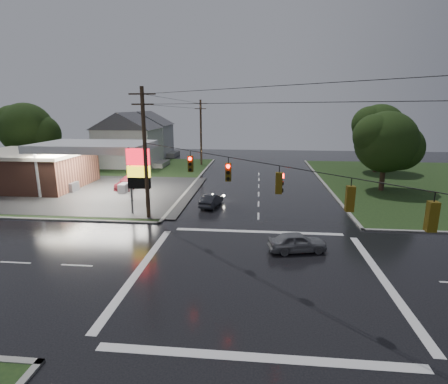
# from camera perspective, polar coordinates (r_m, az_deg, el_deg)

# --- Properties ---
(ground) EXTENTS (120.00, 120.00, 0.00)m
(ground) POSITION_cam_1_polar(r_m,az_deg,el_deg) (20.86, 5.55, -13.12)
(ground) COLOR black
(ground) RESTS_ON ground
(grass_nw) EXTENTS (36.00, 36.00, 0.08)m
(grass_nw) POSITION_cam_1_polar(r_m,az_deg,el_deg) (52.42, -24.05, 2.26)
(grass_nw) COLOR black
(grass_nw) RESTS_ON ground
(gas_station) EXTENTS (26.20, 18.00, 5.60)m
(gas_station) POSITION_cam_1_polar(r_m,az_deg,el_deg) (46.56, -27.77, 3.70)
(gas_station) COLOR #2D2D2D
(gas_station) RESTS_ON ground
(pylon_sign) EXTENTS (2.00, 0.35, 6.00)m
(pylon_sign) POSITION_cam_1_polar(r_m,az_deg,el_deg) (31.38, -13.76, 3.45)
(pylon_sign) COLOR #59595E
(pylon_sign) RESTS_ON ground
(utility_pole_nw) EXTENTS (2.20, 0.32, 11.00)m
(utility_pole_nw) POSITION_cam_1_polar(r_m,az_deg,el_deg) (29.87, -12.76, 6.33)
(utility_pole_nw) COLOR #382619
(utility_pole_nw) RESTS_ON ground
(utility_pole_n) EXTENTS (2.20, 0.32, 10.50)m
(utility_pole_n) POSITION_cam_1_polar(r_m,az_deg,el_deg) (57.53, -3.79, 9.80)
(utility_pole_n) COLOR #382619
(utility_pole_n) RESTS_ON ground
(traffic_signals) EXTENTS (26.87, 26.87, 1.47)m
(traffic_signals) POSITION_cam_1_polar(r_m,az_deg,el_deg) (18.83, 6.06, 4.73)
(traffic_signals) COLOR black
(traffic_signals) RESTS_ON ground
(house_near) EXTENTS (11.05, 8.48, 8.60)m
(house_near) POSITION_cam_1_polar(r_m,az_deg,el_deg) (58.67, -15.32, 8.38)
(house_near) COLOR silver
(house_near) RESTS_ON ground
(house_far) EXTENTS (11.05, 8.48, 8.60)m
(house_far) POSITION_cam_1_polar(r_m,az_deg,el_deg) (70.28, -12.62, 9.35)
(house_far) COLOR silver
(house_far) RESTS_ON ground
(tree_nw_behind) EXTENTS (8.93, 7.60, 10.00)m
(tree_nw_behind) POSITION_cam_1_polar(r_m,az_deg,el_deg) (59.25, -29.43, 8.89)
(tree_nw_behind) COLOR black
(tree_nw_behind) RESTS_ON ground
(tree_ne_near) EXTENTS (7.99, 6.80, 8.98)m
(tree_ne_near) POSITION_cam_1_polar(r_m,az_deg,el_deg) (43.22, 25.13, 7.36)
(tree_ne_near) COLOR black
(tree_ne_near) RESTS_ON ground
(tree_ne_far) EXTENTS (8.46, 7.20, 9.80)m
(tree_ne_far) POSITION_cam_1_polar(r_m,az_deg,el_deg) (55.47, 24.12, 9.24)
(tree_ne_far) COLOR black
(tree_ne_far) RESTS_ON ground
(car_north) EXTENTS (2.03, 3.89, 1.22)m
(car_north) POSITION_cam_1_polar(r_m,az_deg,el_deg) (33.80, -2.07, -1.34)
(car_north) COLOR black
(car_north) RESTS_ON ground
(car_crossing) EXTENTS (4.09, 2.33, 1.31)m
(car_crossing) POSITION_cam_1_polar(r_m,az_deg,el_deg) (23.95, 11.87, -7.99)
(car_crossing) COLOR slate
(car_crossing) RESTS_ON ground
(car_pump) EXTENTS (2.71, 5.41, 1.51)m
(car_pump) POSITION_cam_1_polar(r_m,az_deg,el_deg) (42.92, -15.05, 1.64)
(car_pump) COLOR #56131C
(car_pump) RESTS_ON ground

